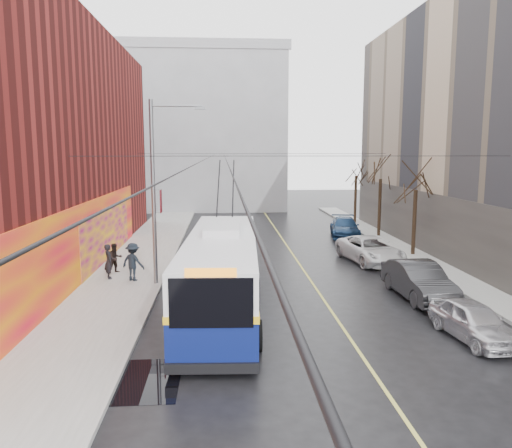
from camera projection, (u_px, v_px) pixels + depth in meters
The scene contains 21 objects.
ground at pixel (322, 370), 15.16m from camera, with size 140.00×140.00×0.00m, color black.
sidewalk_left at pixel (129, 275), 26.47m from camera, with size 4.00×60.00×0.15m, color gray.
sidewalk_right at pixel (440, 270), 27.59m from camera, with size 2.00×60.00×0.15m, color gray.
lane_line at pixel (300, 265), 29.08m from camera, with size 0.12×50.00×0.01m, color #BFB74C.
building_far at pixel (196, 130), 57.86m from camera, with size 20.50×12.10×18.00m.
streetlight_pole at pixel (157, 188), 23.92m from camera, with size 2.65×0.60×9.00m.
catenary_wires at pixel (230, 157), 28.66m from camera, with size 18.00×60.00×0.22m.
tree_near at pixel (416, 177), 30.83m from camera, with size 3.20×3.20×6.40m.
tree_mid at pixel (381, 169), 37.70m from camera, with size 3.20×3.20×6.68m.
tree_far at pixel (356, 167), 44.62m from camera, with size 3.20×3.20×6.57m.
puddle at pixel (137, 380), 14.47m from camera, with size 2.49×2.95×0.01m, color black.
pigeons_flying at pixel (248, 147), 24.46m from camera, with size 2.58×3.71×0.53m.
trolleybus at pixel (222, 271), 20.54m from camera, with size 3.49×13.06×6.13m.
parked_car_a at pixel (474, 321), 17.53m from camera, with size 1.60×3.99×1.36m, color silver.
parked_car_b at pixel (419, 281), 22.43m from camera, with size 1.74×4.99×1.64m, color #2B2C2E.
parked_car_c at pixel (370, 250), 29.72m from camera, with size 2.53×5.48×1.52m, color silver.
parked_car_d at pixel (345, 227), 38.53m from camera, with size 2.09×5.14×1.49m, color navy.
following_car at pixel (215, 231), 36.24m from camera, with size 1.89×4.70×1.60m, color silver.
pedestrian_a at pixel (109, 261), 25.33m from camera, with size 0.65×0.42×1.77m, color black.
pedestrian_b at pixel (115, 258), 26.54m from camera, with size 0.77×0.60×1.59m, color black.
pedestrian_c at pixel (133, 262), 24.93m from camera, with size 1.23×0.71×1.91m, color black.
Camera 1 is at (-2.97, -14.19, 6.62)m, focal length 35.00 mm.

